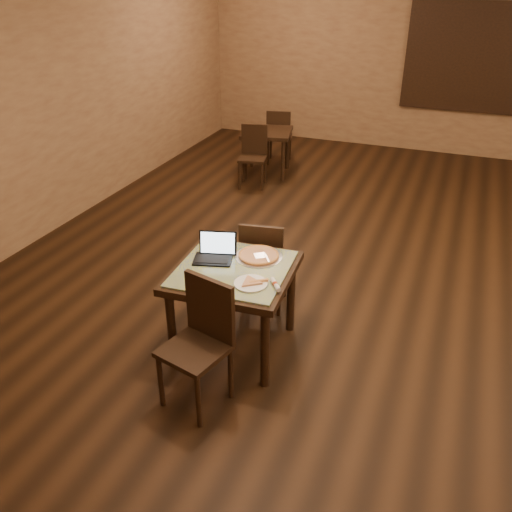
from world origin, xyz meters
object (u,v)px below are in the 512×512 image
at_px(laptop, 215,252).
at_px(other_table_b_chair_far, 279,134).
at_px(chair_main_far, 263,261).
at_px(other_table_b_chair_near, 253,152).
at_px(other_table_b, 267,138).
at_px(chair_main_near, 202,336).
at_px(pizza_pan, 259,256).
at_px(tiled_table, 234,279).

relative_size(laptop, other_table_b_chair_far, 0.41).
relative_size(chair_main_far, other_table_b_chair_near, 1.04).
bearing_deg(other_table_b, chair_main_near, -87.05).
relative_size(chair_main_near, pizza_pan, 2.51).
distance_m(chair_main_near, other_table_b, 4.87).
distance_m(tiled_table, other_table_b, 4.27).
relative_size(chair_main_far, other_table_b, 1.07).
distance_m(chair_main_near, laptop, 0.80).
relative_size(pizza_pan, other_table_b, 0.46).
height_order(other_table_b_chair_near, other_table_b_chair_far, same).
relative_size(chair_main_near, other_table_b, 1.15).
xyz_separation_m(chair_main_near, other_table_b_chair_far, (-1.25, 5.20, -0.06)).
distance_m(chair_main_far, other_table_b_chair_near, 3.22).
distance_m(chair_main_near, chair_main_far, 1.24).
bearing_deg(other_table_b, other_table_b_chair_near, -103.91).
height_order(chair_main_near, laptop, laptop).
height_order(chair_main_near, other_table_b_chair_far, chair_main_near).
bearing_deg(chair_main_near, other_table_b_chair_far, 117.76).
bearing_deg(other_table_b_chair_far, chair_main_far, 95.29).
relative_size(tiled_table, chair_main_far, 1.09).
bearing_deg(laptop, other_table_b_chair_far, 86.76).
bearing_deg(pizza_pan, other_table_b_chair_far, 107.24).
distance_m(tiled_table, laptop, 0.27).
distance_m(other_table_b, other_table_b_chair_near, 0.51).
distance_m(laptop, other_table_b_chair_far, 4.61).
height_order(tiled_table, other_table_b_chair_far, other_table_b_chair_far).
xyz_separation_m(laptop, pizza_pan, (0.32, 0.14, -0.05)).
distance_m(other_table_b, other_table_b_chair_far, 0.51).
distance_m(chair_main_near, other_table_b_chair_near, 4.39).
distance_m(laptop, pizza_pan, 0.35).
relative_size(laptop, other_table_b, 0.42).
bearing_deg(other_table_b_chair_near, chair_main_near, -85.15).
height_order(chair_main_near, other_table_b, chair_main_near).
height_order(chair_main_near, other_table_b_chair_near, chair_main_near).
relative_size(tiled_table, other_table_b_chair_near, 1.14).
bearing_deg(other_table_b_chair_far, pizza_pan, 95.13).
height_order(tiled_table, other_table_b_chair_near, other_table_b_chair_near).
xyz_separation_m(pizza_pan, other_table_b, (-1.36, 3.84, -0.22)).
relative_size(other_table_b, other_table_b_chair_near, 0.98).
bearing_deg(tiled_table, laptop, 150.18).
bearing_deg(other_table_b_chair_near, tiled_table, -82.73).
distance_m(laptop, other_table_b_chair_near, 3.66).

